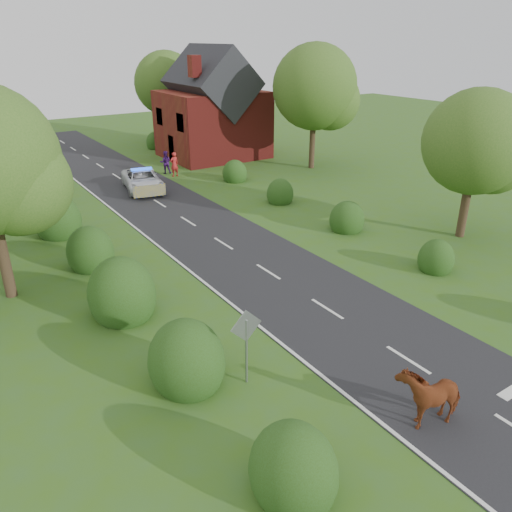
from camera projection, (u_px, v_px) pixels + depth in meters
ground at (408, 360)px, 16.32m from camera, size 120.00×120.00×0.00m
road at (196, 227)px, 27.73m from camera, size 6.00×70.00×0.02m
road_markings at (187, 244)px, 25.34m from camera, size 4.96×70.00×0.01m
hedgerow_left at (97, 262)px, 21.62m from camera, size 2.75×50.41×3.00m
hedgerow_right at (332, 214)px, 27.97m from camera, size 2.10×45.78×2.10m
tree_right_a at (481, 146)px, 24.56m from camera, size 5.33×5.20×7.56m
tree_right_b at (319, 90)px, 37.78m from camera, size 6.56×6.40×9.40m
tree_right_c at (170, 86)px, 47.67m from camera, size 6.15×6.00×8.58m
road_sign at (246, 336)px, 14.64m from camera, size 1.06×0.08×2.53m
house at (212, 112)px, 42.44m from camera, size 8.00×7.40×9.17m
cow at (429, 397)px, 13.60m from camera, size 2.17×1.42×1.42m
police_van at (142, 180)px, 34.05m from camera, size 3.27×5.40×1.54m
pedestrian_red at (174, 164)px, 37.34m from camera, size 0.71×0.51×1.82m
pedestrian_purple at (165, 162)px, 38.17m from camera, size 1.02×0.91×1.72m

